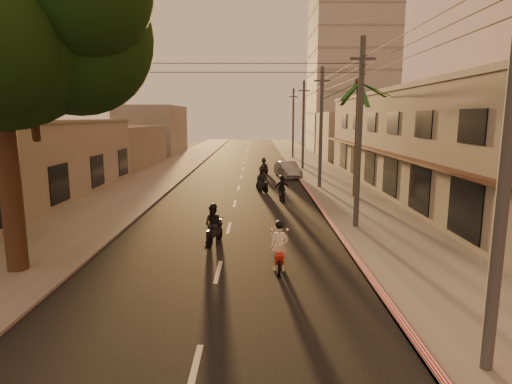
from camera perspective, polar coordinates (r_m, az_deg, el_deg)
ground at (r=13.47m, az=-5.81°, el=-13.58°), size 160.00×160.00×0.00m
road at (r=32.75m, az=-2.35°, el=0.53°), size 10.00×140.00×0.02m
sidewalk_right at (r=33.30m, az=10.66°, el=0.61°), size 5.00×140.00×0.12m
sidewalk_left at (r=33.88m, az=-15.13°, el=0.60°), size 5.00×140.00×0.12m
curb_stripe at (r=28.04m, az=7.71°, el=-0.96°), size 0.20×60.00×0.20m
shophouse_row at (r=32.86m, az=22.72°, el=6.19°), size 8.80×34.20×7.30m
left_building at (r=30.54m, az=-30.17°, el=3.41°), size 8.20×24.20×5.20m
distant_tower at (r=70.38m, az=12.54°, el=16.77°), size 12.10×12.10×28.00m
broadleaf_tree at (r=16.75m, az=-30.15°, el=19.37°), size 9.60×8.70×12.10m
palm_tree at (r=29.12m, az=13.59°, el=13.20°), size 5.00×5.00×8.20m
utility_poles at (r=32.67m, az=8.74°, el=11.89°), size 1.20×48.26×9.00m
filler_right at (r=58.72m, az=12.54°, el=7.41°), size 8.00×14.00×6.00m
filler_left_near at (r=48.86m, az=-18.41°, el=5.73°), size 8.00×14.00×4.40m
filler_left_far at (r=66.11m, az=-13.58°, el=8.06°), size 8.00×14.00×7.00m
scooter_red at (r=15.18m, az=3.14°, el=-7.57°), size 0.72×1.86×1.83m
scooter_mid_a at (r=18.29m, az=-5.64°, el=-4.50°), size 1.13×1.79×1.79m
scooter_mid_b at (r=27.66m, az=3.46°, el=0.36°), size 1.01×1.73×1.70m
scooter_far_a at (r=31.08m, az=0.85°, el=1.64°), size 1.30×1.81×1.91m
scooter_far_b at (r=40.06m, az=1.04°, el=3.35°), size 1.45×1.56×1.65m
parked_car at (r=38.53m, az=4.25°, el=3.00°), size 3.22×4.97×1.44m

